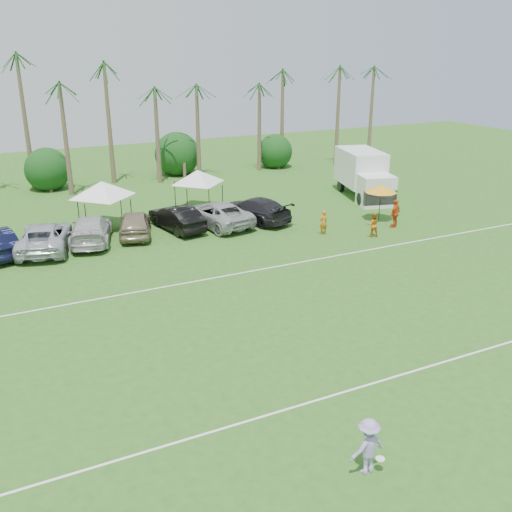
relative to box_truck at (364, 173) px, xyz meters
name	(u,v)px	position (x,y,z in m)	size (l,w,h in m)	color
ground	(395,418)	(-16.74, -24.79, -1.97)	(120.00, 120.00, 0.00)	#2C5C1B
field_lines	(281,320)	(-16.74, -16.79, -1.97)	(80.00, 12.10, 0.01)	white
palm_tree_3	(8,68)	(-24.74, 13.21, 8.09)	(2.40, 2.40, 11.90)	brown
palm_tree_4	(65,100)	(-20.74, 13.21, 5.51)	(2.40, 2.40, 8.90)	brown
palm_tree_5	(113,88)	(-16.74, 13.21, 6.38)	(2.40, 2.40, 9.90)	brown
palm_tree_6	(158,76)	(-12.74, 13.21, 7.24)	(2.40, 2.40, 10.90)	brown
palm_tree_7	(201,65)	(-8.74, 13.21, 8.09)	(2.40, 2.40, 11.90)	brown
palm_tree_8	(252,93)	(-3.74, 13.21, 5.51)	(2.40, 2.40, 8.90)	brown
palm_tree_9	(298,82)	(1.26, 13.21, 6.38)	(2.40, 2.40, 9.90)	brown
palm_tree_10	(341,72)	(6.26, 13.21, 7.24)	(2.40, 2.40, 10.90)	brown
palm_tree_11	(374,62)	(10.26, 13.21, 8.09)	(2.40, 2.40, 11.90)	brown
bush_tree_1	(47,169)	(-22.74, 14.21, -0.18)	(4.00, 4.00, 4.00)	brown
bush_tree_2	(181,157)	(-10.74, 14.21, -0.18)	(4.00, 4.00, 4.00)	brown
bush_tree_3	(274,149)	(-0.74, 14.21, -0.18)	(4.00, 4.00, 4.00)	brown
sideline_player_a	(323,222)	(-8.24, -6.93, -1.16)	(0.59, 0.39, 1.63)	orange
sideline_player_b	(373,225)	(-5.61, -8.73, -1.17)	(0.78, 0.61, 1.61)	orange
sideline_player_c	(395,213)	(-3.04, -7.78, -0.99)	(1.15, 0.48, 1.96)	#D74D17
box_truck	(364,173)	(0.00, 0.00, 0.00)	(4.45, 7.61, 3.69)	white
canopy_tent_left	(101,181)	(-20.75, 1.06, 1.20)	(4.57, 4.57, 3.70)	black
canopy_tent_right	(197,170)	(-13.35, 2.60, 1.00)	(4.29, 4.29, 3.48)	black
market_umbrella	(381,189)	(-2.96, -5.97, 0.34)	(2.31, 2.31, 2.58)	black
frisbee_player	(368,446)	(-19.15, -26.45, -1.09)	(1.19, 0.75, 1.77)	#A394D3
parked_car_2	(44,237)	(-25.04, -2.14, -1.13)	(2.78, 6.04, 1.68)	#B6B9C2
parked_car_3	(91,229)	(-22.22, -1.84, -1.13)	(2.35, 5.78, 1.68)	silver
parked_car_4	(135,223)	(-19.39, -1.74, -1.13)	(1.98, 4.93, 1.68)	gray
parked_car_5	(177,218)	(-16.57, -1.77, -1.13)	(1.78, 5.09, 1.68)	black
parked_car_6	(217,214)	(-13.74, -2.07, -1.13)	(2.78, 6.04, 1.68)	#ABABAB
parked_car_7	(255,209)	(-10.92, -2.20, -1.13)	(2.35, 5.78, 1.68)	black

